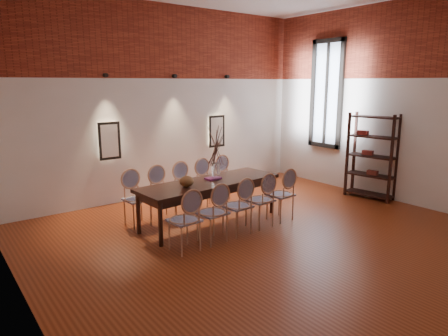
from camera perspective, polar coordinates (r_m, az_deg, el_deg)
floor at (r=6.34m, az=8.00°, el=-10.52°), size 7.00×7.00×0.02m
wall_back at (r=8.72m, az=-8.57°, el=9.24°), size 7.00×0.10×4.00m
wall_left at (r=4.15m, az=-28.23°, el=4.94°), size 0.10×7.00×4.00m
wall_right at (r=8.77m, az=25.19°, el=8.26°), size 0.10×7.00×4.00m
brick_band_back at (r=8.69m, az=-8.61°, el=17.49°), size 7.00×0.02×1.50m
brick_band_right at (r=8.74m, az=25.72°, el=16.44°), size 0.02×7.00×1.50m
niche_left at (r=8.15m, az=-16.11°, el=3.76°), size 0.36×0.06×0.66m
niche_right at (r=9.39m, az=-1.15°, el=5.28°), size 0.36×0.06×0.66m
spot_fixture_left at (r=8.04m, az=-16.57°, el=12.58°), size 0.08×0.10×0.08m
spot_fixture_mid at (r=8.70m, az=-7.08°, el=12.90°), size 0.08×0.10×0.08m
spot_fixture_right at (r=9.48m, az=0.43°, el=12.92°), size 0.08×0.10×0.08m
window_glass at (r=9.78m, az=14.49°, el=10.18°), size 0.02×0.78×2.38m
window_frame at (r=9.77m, az=14.42°, el=10.18°), size 0.08×0.90×2.50m
window_mullion at (r=9.77m, az=14.42°, el=10.18°), size 0.06×0.06×2.40m
dining_table at (r=6.99m, az=-1.99°, el=-4.87°), size 2.64×0.98×0.75m
chair_near_a at (r=5.84m, az=-5.71°, el=-7.41°), size 0.46×0.46×0.94m
chair_near_b at (r=6.14m, az=-1.72°, el=-6.38°), size 0.46×0.46×0.94m
chair_near_c at (r=6.46m, az=1.89°, el=-5.43°), size 0.46×0.46×0.94m
chair_near_d at (r=6.81m, az=5.12°, el=-4.56°), size 0.46×0.46×0.94m
chair_near_e at (r=7.17m, az=8.03°, el=-3.75°), size 0.46×0.46×0.94m
chair_far_a at (r=6.98m, az=-12.31°, el=-4.36°), size 0.46×0.46×0.94m
chair_far_b at (r=7.23m, az=-8.69°, el=-3.65°), size 0.46×0.46×0.94m
chair_far_c at (r=7.50m, az=-5.33°, el=-2.97°), size 0.46×0.46×0.94m
chair_far_d at (r=7.80m, az=-2.22°, el=-2.34°), size 0.46×0.46×0.94m
chair_far_e at (r=8.13m, az=0.65°, el=-1.75°), size 0.46×0.46×0.94m
vase at (r=6.94m, az=-1.18°, el=-0.51°), size 0.14×0.14×0.30m
dried_branches at (r=6.85m, az=-1.20°, el=3.16°), size 0.50×0.50×0.70m
bowl at (r=6.53m, az=-5.35°, el=-1.92°), size 0.24×0.24×0.18m
book at (r=7.02m, az=-1.58°, el=-1.49°), size 0.27×0.19×0.03m
shelving_rack at (r=8.95m, az=20.35°, el=1.60°), size 0.52×1.05×1.80m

